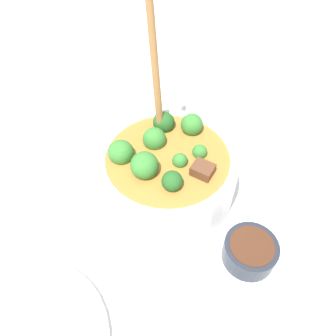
% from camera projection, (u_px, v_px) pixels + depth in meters
% --- Properties ---
extents(ground_plane, '(4.00, 4.00, 0.00)m').
position_uv_depth(ground_plane, '(168.00, 189.00, 0.59)').
color(ground_plane, silver).
extents(stew_bowl, '(0.23, 0.23, 0.30)m').
position_uv_depth(stew_bowl, '(168.00, 169.00, 0.55)').
color(stew_bowl, white).
rests_on(stew_bowl, ground_plane).
extents(condiment_bowl, '(0.08, 0.08, 0.04)m').
position_uv_depth(condiment_bowl, '(250.00, 251.00, 0.49)').
color(condiment_bowl, '#232833').
rests_on(condiment_bowl, ground_plane).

